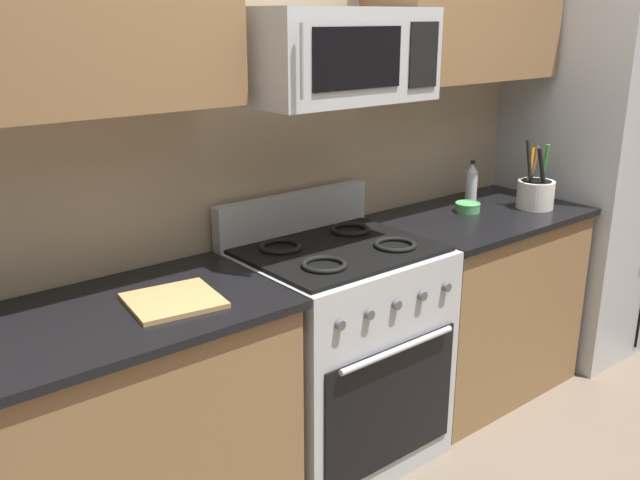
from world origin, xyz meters
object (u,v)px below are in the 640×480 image
Objects in this scene: refrigerator at (595,179)px; microwave at (334,55)px; cutting_board at (173,300)px; bottle_vinegar at (471,183)px; prep_bowl at (468,207)px; range_oven at (337,351)px; utensil_crock at (535,192)px.

refrigerator is 2.00m from microwave.
bottle_vinegar reaches higher than cutting_board.
prep_bowl is at bearing 1.66° from microwave.
range_oven is 5.28× the size of bottle_vinegar.
utensil_crock is at bearing -1.52° from cutting_board.
cutting_board is (-0.75, -0.08, -0.74)m from microwave.
refrigerator is 0.86m from bottle_vinegar.
refrigerator is 2.61× the size of microwave.
refrigerator is at bearing -12.55° from bottle_vinegar.
utensil_crock reaches higher than range_oven.
bottle_vinegar is at bearing 9.42° from range_oven.
prep_bowl is (-0.17, -0.12, -0.07)m from bottle_vinegar.
cutting_board is (-2.61, -0.04, -0.02)m from refrigerator.
refrigerator reaches higher than utensil_crock.
bottle_vinegar reaches higher than prep_bowl.
prep_bowl is at bearing 3.53° from range_oven.
microwave is at bearing 173.42° from utensil_crock.
refrigerator is 1.01m from prep_bowl.
cutting_board is (-1.91, 0.05, -0.07)m from utensil_crock.
refrigerator is 0.71m from utensil_crock.
range_oven reaches higher than cutting_board.
utensil_crock is 1.14× the size of cutting_board.
cutting_board is at bearing -179.17° from refrigerator.
bottle_vinegar is at bearing 167.45° from refrigerator.
utensil_crock is 1.58× the size of bottle_vinegar.
range_oven is 9.15× the size of prep_bowl.
utensil_crock is at bearing -6.58° from microwave.
bottle_vinegar is (1.02, 0.14, -0.66)m from microwave.
range_oven is 3.81× the size of cutting_board.
prep_bowl is (-1.00, 0.07, -0.00)m from refrigerator.
utensil_crock is (1.16, -0.11, 0.51)m from range_oven.
cutting_board is at bearing -175.79° from range_oven.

